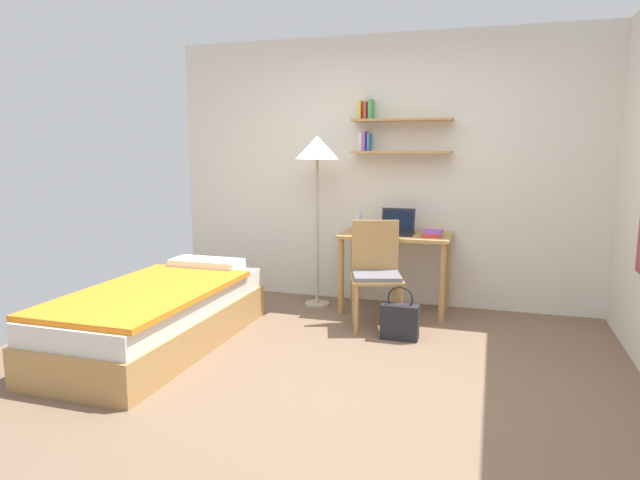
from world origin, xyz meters
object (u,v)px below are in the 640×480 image
at_px(desk, 396,248).
at_px(desk_chair, 376,270).
at_px(laptop, 397,227).
at_px(standing_lamp, 317,156).
at_px(water_bottle, 359,222).
at_px(handbag, 400,321).
at_px(book_stack, 432,233).
at_px(bed, 159,316).

bearing_deg(desk, desk_chair, -98.73).
relative_size(desk_chair, laptop, 2.86).
height_order(desk, laptop, laptop).
height_order(standing_lamp, water_bottle, standing_lamp).
distance_m(laptop, water_bottle, 0.37).
distance_m(desk, water_bottle, 0.43).
relative_size(desk_chair, handbag, 2.07).
xyz_separation_m(laptop, book_stack, (0.33, -0.06, -0.03)).
xyz_separation_m(desk_chair, book_stack, (0.41, 0.47, 0.27)).
bearing_deg(water_bottle, bed, -129.52).
bearing_deg(standing_lamp, handbag, -38.42).
bearing_deg(standing_lamp, desk, 3.06).
height_order(standing_lamp, laptop, standing_lamp).
bearing_deg(book_stack, desk, 173.53).
xyz_separation_m(bed, desk, (1.59, 1.49, 0.36)).
height_order(bed, desk, desk).
bearing_deg(water_bottle, handbag, -55.63).
relative_size(desk, book_stack, 3.93).
xyz_separation_m(desk, desk_chair, (-0.08, -0.51, -0.10)).
height_order(desk, water_bottle, water_bottle).
xyz_separation_m(desk, book_stack, (0.33, -0.04, 0.17)).
distance_m(water_bottle, book_stack, 0.70).
bearing_deg(standing_lamp, laptop, 4.60).
distance_m(standing_lamp, book_stack, 1.29).
height_order(standing_lamp, handbag, standing_lamp).
xyz_separation_m(laptop, water_bottle, (-0.37, -0.02, 0.04)).
distance_m(bed, desk, 2.21).
relative_size(bed, desk, 1.99).
bearing_deg(bed, water_bottle, 50.48).
bearing_deg(desk, handbag, -77.16).
bearing_deg(laptop, water_bottle, -176.78).
distance_m(desk_chair, laptop, 0.62).
bearing_deg(laptop, desk_chair, -99.18).
xyz_separation_m(desk, handbag, (0.18, -0.78, -0.45)).
distance_m(desk_chair, standing_lamp, 1.27).
relative_size(laptop, handbag, 0.72).
relative_size(desk, desk_chair, 1.12).
height_order(desk, handbag, desk).
bearing_deg(water_bottle, standing_lamp, -174.15).
bearing_deg(desk_chair, laptop, 80.82).
relative_size(desk_chair, book_stack, 3.52).
height_order(laptop, book_stack, laptop).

